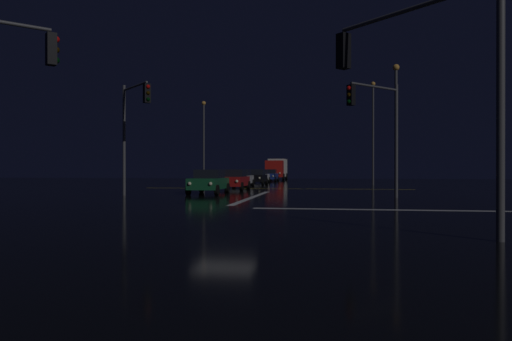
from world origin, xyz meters
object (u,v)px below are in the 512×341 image
traffic_signal_ne (378,118)px  sedan_red (234,179)px  traffic_signal_se (420,66)px  sedan_black (256,177)px  streetlamp_right_far (373,126)px  traffic_signal_nw (133,118)px  streetlamp_left_far (204,136)px  sedan_silver (240,178)px  sedan_white (260,176)px  box_truck (277,168)px  sedan_blue (270,175)px  sedan_green (209,181)px  streetlamp_right_near (396,118)px

traffic_signal_ne → sedan_red: bearing=135.6°
sedan_red → traffic_signal_se: (9.47, -23.02, 3.42)m
sedan_red → traffic_signal_ne: size_ratio=0.69×
sedan_black → streetlamp_right_far: streetlamp_right_far is taller
sedan_black → traffic_signal_nw: 22.43m
streetlamp_left_far → traffic_signal_nw: bearing=-85.6°
streetlamp_right_far → sedan_silver: bearing=-151.6°
traffic_signal_ne → traffic_signal_nw: size_ratio=0.94×
sedan_black → sedan_white: size_ratio=1.00×
sedan_black → traffic_signal_se: traffic_signal_se is taller
box_truck → streetlamp_right_far: (11.83, -20.42, 4.16)m
sedan_red → sedan_blue: same height
sedan_green → streetlamp_right_near: 13.03m
sedan_white → sedan_green: bearing=-89.6°
sedan_green → traffic_signal_ne: (10.27, -3.74, 3.51)m
sedan_green → streetlamp_right_near: bearing=12.0°
sedan_black → streetlamp_right_far: 12.79m
traffic_signal_ne → streetlamp_right_near: bearing=74.0°
streetlamp_right_far → streetlamp_left_far: 17.40m
sedan_red → sedan_blue: size_ratio=1.00×
streetlamp_right_far → sedan_red: bearing=-132.4°
sedan_silver → streetlamp_right_far: (12.23, 6.62, 5.07)m
box_truck → streetlamp_right_far: bearing=-59.9°
sedan_white → streetlamp_left_far: bearing=-131.4°
sedan_red → traffic_signal_se: traffic_signal_se is taller
sedan_white → traffic_signal_nw: traffic_signal_nw is taller
sedan_blue → streetlamp_left_far: streetlamp_left_far is taller
sedan_silver → sedan_white: (-0.03, 12.44, 0.00)m
streetlamp_left_far → sedan_white: bearing=48.6°
sedan_black → streetlamp_right_far: (11.74, 0.44, 5.07)m
sedan_black → traffic_signal_ne: bearing=-65.6°
streetlamp_left_far → streetlamp_right_near: bearing=-42.6°
sedan_white → streetlamp_right_far: streetlamp_right_far is taller
sedan_green → streetlamp_right_near: (12.08, 2.56, 4.16)m
sedan_white → sedan_blue: (0.38, 6.57, 0.00)m
traffic_signal_se → streetlamp_right_far: streetlamp_right_far is taller
traffic_signal_ne → streetlamp_right_far: streetlamp_right_far is taller
sedan_blue → box_truck: bearing=89.6°
sedan_blue → traffic_signal_nw: (-3.81, -34.57, 3.75)m
sedan_white → traffic_signal_nw: (-3.44, -28.01, 3.75)m
sedan_black → traffic_signal_se: 36.75m
box_truck → traffic_signal_nw: 42.88m
sedan_silver → sedan_black: 6.20m
sedan_silver → traffic_signal_se: bearing=-70.9°
streetlamp_right_near → box_truck: bearing=108.0°
traffic_signal_nw → streetlamp_left_far: (-1.69, 22.19, 0.52)m
sedan_white → traffic_signal_se: (10.12, -41.56, 3.42)m
sedan_blue → streetlamp_right_far: 17.90m
sedan_silver → sedan_blue: bearing=89.0°
streetlamp_right_far → streetlamp_right_near: (0.00, -16.00, -0.91)m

